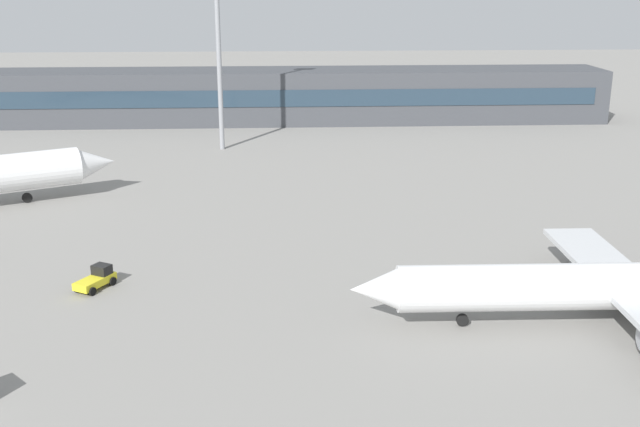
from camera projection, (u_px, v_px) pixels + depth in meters
name	position (u px, v px, depth m)	size (l,w,h in m)	color
ground_plane	(293.00, 244.00, 72.72)	(400.00, 400.00, 0.00)	gray
terminal_building	(285.00, 96.00, 133.48)	(110.67, 12.13, 9.00)	#3F4247
airplane_near	(616.00, 286.00, 55.20)	(38.57, 26.81, 9.54)	silver
baggage_tug_yellow	(97.00, 278.00, 62.29)	(3.10, 3.87, 1.75)	yellow
floodlight_tower_west	(218.00, 31.00, 108.11)	(3.20, 0.80, 29.81)	gray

